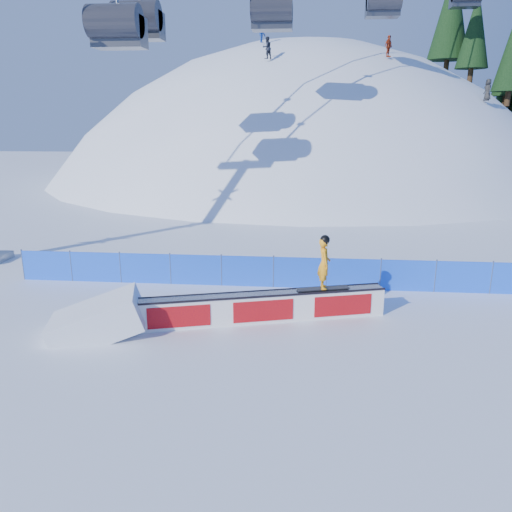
{
  "coord_description": "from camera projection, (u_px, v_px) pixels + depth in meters",
  "views": [
    {
      "loc": [
        0.01,
        -13.59,
        6.26
      ],
      "look_at": [
        -1.51,
        2.86,
        1.67
      ],
      "focal_mm": 35.0,
      "sensor_mm": 36.0,
      "label": 1
    }
  ],
  "objects": [
    {
      "name": "rail_box",
      "position": [
        262.0,
        307.0,
        15.78
      ],
      "size": [
        7.87,
        2.72,
        0.96
      ],
      "rotation": [
        0.0,
        0.0,
        0.27
      ],
      "color": "white",
      "rests_on": "ground"
    },
    {
      "name": "snow_ramp",
      "position": [
        99.0,
        333.0,
        15.03
      ],
      "size": [
        3.2,
        2.46,
        1.76
      ],
      "primitive_type": null,
      "rotation": [
        0.0,
        -0.31,
        0.27
      ],
      "color": "white",
      "rests_on": "ground"
    },
    {
      "name": "snowboarder",
      "position": [
        324.0,
        263.0,
        15.76
      ],
      "size": [
        1.72,
        0.76,
        1.78
      ],
      "rotation": [
        0.0,
        0.0,
        1.69
      ],
      "color": "black",
      "rests_on": "rail_box"
    },
    {
      "name": "safety_fence",
      "position": [
        300.0,
        273.0,
        18.88
      ],
      "size": [
        22.05,
        0.05,
        1.3
      ],
      "color": "blue",
      "rests_on": "ground"
    },
    {
      "name": "distant_skiers",
      "position": [
        334.0,
        51.0,
        40.8
      ],
      "size": [
        19.03,
        6.69,
        6.76
      ],
      "color": "black",
      "rests_on": "ground"
    },
    {
      "name": "snow_hill",
      "position": [
        299.0,
        327.0,
        59.83
      ],
      "size": [
        64.0,
        64.0,
        64.0
      ],
      "color": "white",
      "rests_on": "ground"
    },
    {
      "name": "ground",
      "position": [
        298.0,
        338.0,
        14.72
      ],
      "size": [
        160.0,
        160.0,
        0.0
      ],
      "primitive_type": "plane",
      "color": "white",
      "rests_on": "ground"
    }
  ]
}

